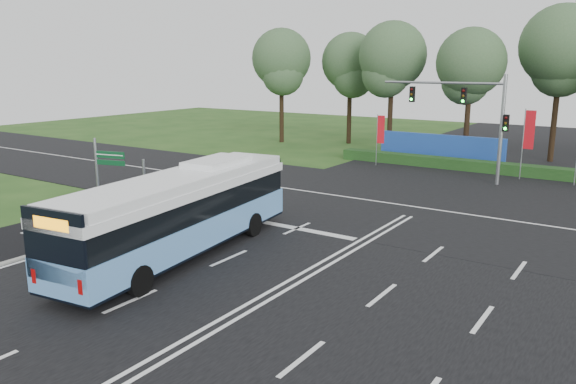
{
  "coord_description": "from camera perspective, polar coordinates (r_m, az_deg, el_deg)",
  "views": [
    {
      "loc": [
        10.4,
        -16.3,
        7.56
      ],
      "look_at": [
        -1.81,
        2.0,
        2.56
      ],
      "focal_mm": 35.0,
      "sensor_mm": 36.0,
      "label": 1
    }
  ],
  "objects": [
    {
      "name": "ground",
      "position": [
        20.76,
        1.1,
        -8.55
      ],
      "size": [
        120.0,
        120.0,
        0.0
      ],
      "primitive_type": "plane",
      "color": "#224818",
      "rests_on": "ground"
    },
    {
      "name": "road_main",
      "position": [
        20.75,
        1.1,
        -8.5
      ],
      "size": [
        20.0,
        120.0,
        0.04
      ],
      "primitive_type": "cube",
      "color": "black",
      "rests_on": "ground"
    },
    {
      "name": "road_cross",
      "position": [
        31.07,
        13.13,
        -1.57
      ],
      "size": [
        120.0,
        14.0,
        0.05
      ],
      "primitive_type": "cube",
      "color": "black",
      "rests_on": "ground"
    },
    {
      "name": "bike_path",
      "position": [
        27.53,
        -25.15,
        -4.31
      ],
      "size": [
        5.0,
        18.0,
        0.06
      ],
      "primitive_type": "cube",
      "color": "black",
      "rests_on": "ground"
    },
    {
      "name": "kerb_strip",
      "position": [
        25.56,
        -22.33,
        -5.25
      ],
      "size": [
        0.25,
        18.0,
        0.12
      ],
      "primitive_type": "cube",
      "color": "gray",
      "rests_on": "ground"
    },
    {
      "name": "city_bus",
      "position": [
        22.75,
        -10.77,
        -2.06
      ],
      "size": [
        4.13,
        12.75,
        3.6
      ],
      "rotation": [
        0.0,
        0.0,
        0.12
      ],
      "color": "#5C94D5",
      "rests_on": "ground"
    },
    {
      "name": "pedestrian_signal",
      "position": [
        28.14,
        -14.4,
        0.39
      ],
      "size": [
        0.25,
        0.4,
        3.12
      ],
      "rotation": [
        0.0,
        0.0,
        0.02
      ],
      "color": "gray",
      "rests_on": "ground"
    },
    {
      "name": "street_sign",
      "position": [
        27.69,
        -18.26,
        1.94
      ],
      "size": [
        1.61,
        0.47,
        4.23
      ],
      "rotation": [
        0.0,
        0.0,
        0.24
      ],
      "color": "gray",
      "rests_on": "ground"
    },
    {
      "name": "banner_flag_left",
      "position": [
        43.1,
        9.32,
        6.02
      ],
      "size": [
        0.56,
        0.2,
        3.93
      ],
      "rotation": [
        0.0,
        0.0,
        0.28
      ],
      "color": "gray",
      "rests_on": "ground"
    },
    {
      "name": "banner_flag_mid",
      "position": [
        40.34,
        23.16,
        5.43
      ],
      "size": [
        0.7,
        0.08,
        4.76
      ],
      "rotation": [
        0.0,
        0.0,
        0.04
      ],
      "color": "gray",
      "rests_on": "ground"
    },
    {
      "name": "traffic_light_gantry",
      "position": [
        38.29,
        18.36,
        7.83
      ],
      "size": [
        8.41,
        0.28,
        7.0
      ],
      "color": "gray",
      "rests_on": "ground"
    },
    {
      "name": "hedge",
      "position": [
        42.71,
        19.15,
        2.44
      ],
      "size": [
        22.0,
        1.2,
        0.8
      ],
      "primitive_type": "cube",
      "color": "#183B15",
      "rests_on": "ground"
    },
    {
      "name": "blue_hoarding",
      "position": [
        46.08,
        15.21,
        4.3
      ],
      "size": [
        10.0,
        0.3,
        2.2
      ],
      "primitive_type": "cube",
      "color": "#1E47A6",
      "rests_on": "ground"
    },
    {
      "name": "eucalyptus_row",
      "position": [
        48.14,
        23.29,
        12.74
      ],
      "size": [
        48.03,
        8.72,
        12.13
      ],
      "color": "black",
      "rests_on": "ground"
    }
  ]
}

